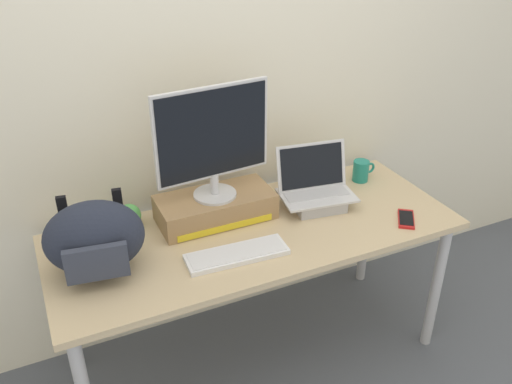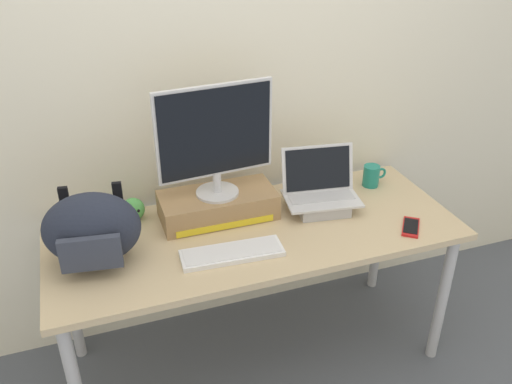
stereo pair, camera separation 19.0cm
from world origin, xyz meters
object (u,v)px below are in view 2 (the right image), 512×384
open_laptop (321,197)px  messenger_backpack (92,229)px  plush_toy (133,209)px  coffee_mug (372,176)px  cell_phone (411,227)px  desktop_monitor (215,138)px  toner_box_yellow (218,205)px  external_keyboard (232,253)px

open_laptop → messenger_backpack: (-0.99, -0.08, 0.09)m
open_laptop → plush_toy: bearing=175.7°
messenger_backpack → coffee_mug: bearing=16.8°
cell_phone → plush_toy: bearing=-166.2°
desktop_monitor → open_laptop: bearing=-14.8°
toner_box_yellow → messenger_backpack: bearing=-162.9°
coffee_mug → toner_box_yellow: bearing=-177.6°
external_keyboard → coffee_mug: size_ratio=3.43×
toner_box_yellow → plush_toy: toner_box_yellow is taller
external_keyboard → cell_phone: 0.78m
toner_box_yellow → cell_phone: size_ratio=3.09×
cell_phone → toner_box_yellow: bearing=-169.4°
external_keyboard → messenger_backpack: 0.54m
open_laptop → messenger_backpack: 1.00m
desktop_monitor → cell_phone: bearing=-30.8°
desktop_monitor → toner_box_yellow: bearing=91.8°
toner_box_yellow → external_keyboard: bearing=-95.4°
desktop_monitor → messenger_backpack: (-0.53, -0.16, -0.23)m
external_keyboard → plush_toy: (-0.33, 0.40, 0.04)m
toner_box_yellow → plush_toy: bearing=164.3°
open_laptop → coffee_mug: (0.33, 0.11, -0.00)m
open_laptop → external_keyboard: (-0.48, -0.22, -0.04)m
external_keyboard → cell_phone: bearing=-1.2°
coffee_mug → plush_toy: (-1.13, 0.07, -0.00)m
coffee_mug → cell_phone: coffee_mug is taller
open_laptop → plush_toy: 0.83m
desktop_monitor → coffee_mug: bearing=-2.4°
coffee_mug → cell_phone: (-0.03, -0.40, -0.05)m
desktop_monitor → external_keyboard: 0.47m
messenger_backpack → plush_toy: messenger_backpack is taller
messenger_backpack → plush_toy: size_ratio=3.93×
open_laptop → external_keyboard: bearing=-147.4°
messenger_backpack → desktop_monitor: bearing=25.3°
plush_toy → messenger_backpack: bearing=-124.3°
toner_box_yellow → messenger_backpack: (-0.53, -0.16, 0.09)m
messenger_backpack → cell_phone: size_ratio=2.42×
coffee_mug → cell_phone: 0.40m
coffee_mug → plush_toy: size_ratio=1.21×
coffee_mug → external_keyboard: bearing=-157.6°
toner_box_yellow → cell_phone: toner_box_yellow is taller
toner_box_yellow → coffee_mug: toner_box_yellow is taller
messenger_backpack → plush_toy: 0.33m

